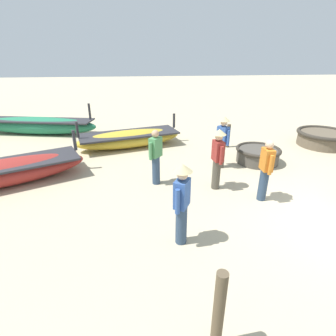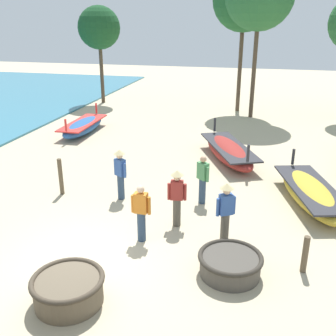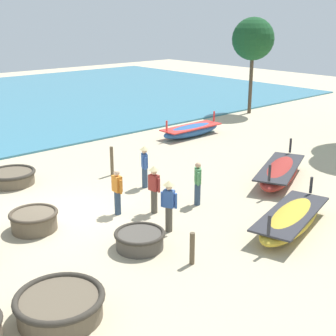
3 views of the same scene
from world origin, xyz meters
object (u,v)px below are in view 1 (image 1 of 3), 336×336
(fisherman_standing_left, at_px, (156,156))
(fisherman_hauling, at_px, (266,169))
(coracle_front_left, at_px, (323,138))
(fisherman_by_coracle, at_px, (182,200))
(coracle_center, at_px, (258,154))
(long_boat_red_hull, at_px, (3,172))
(mooring_post_mid_beach, at_px, (218,313))
(fisherman_standing_right, at_px, (218,156))
(mooring_post_inland, at_px, (228,136))
(long_boat_white_hull, at_px, (38,125))
(long_boat_ochre_hull, at_px, (129,138))
(fisherman_crouching, at_px, (223,139))

(fisherman_standing_left, height_order, fisherman_hauling, same)
(coracle_front_left, height_order, fisherman_by_coracle, fisherman_by_coracle)
(coracle_center, distance_m, fisherman_standing_left, 3.77)
(long_boat_red_hull, bearing_deg, mooring_post_mid_beach, -137.32)
(fisherman_standing_right, height_order, mooring_post_mid_beach, fisherman_standing_right)
(fisherman_standing_right, height_order, fisherman_by_coracle, same)
(fisherman_standing_left, xyz_separation_m, mooring_post_inland, (2.84, -3.03, -0.38))
(long_boat_red_hull, bearing_deg, long_boat_white_hull, 8.24)
(mooring_post_inland, bearing_deg, fisherman_standing_left, 133.17)
(long_boat_white_hull, distance_m, mooring_post_mid_beach, 11.61)
(coracle_center, relative_size, fisherman_standing_right, 0.89)
(long_boat_white_hull, bearing_deg, coracle_front_left, -104.25)
(long_boat_ochre_hull, bearing_deg, coracle_center, -116.18)
(long_boat_ochre_hull, bearing_deg, fisherman_standing_right, -147.60)
(long_boat_red_hull, xyz_separation_m, fisherman_hauling, (-1.63, -6.85, 0.47))
(coracle_front_left, xyz_separation_m, coracle_center, (-1.41, 3.35, -0.05))
(fisherman_hauling, bearing_deg, coracle_center, -21.47)
(long_boat_ochre_hull, bearing_deg, mooring_post_inland, -97.28)
(long_boat_white_hull, relative_size, mooring_post_mid_beach, 4.52)
(long_boat_white_hull, distance_m, fisherman_hauling, 10.22)
(coracle_center, bearing_deg, mooring_post_mid_beach, 151.89)
(long_boat_red_hull, height_order, long_boat_ochre_hull, long_boat_red_hull)
(fisherman_hauling, bearing_deg, mooring_post_mid_beach, 147.71)
(long_boat_white_hull, relative_size, fisherman_standing_right, 3.34)
(fisherman_hauling, bearing_deg, mooring_post_inland, -6.20)
(fisherman_standing_right, distance_m, fisherman_hauling, 1.24)
(mooring_post_mid_beach, bearing_deg, coracle_center, -28.11)
(long_boat_ochre_hull, bearing_deg, fisherman_crouching, -128.91)
(coracle_front_left, distance_m, coracle_center, 3.63)
(long_boat_red_hull, distance_m, mooring_post_inland, 7.68)
(fisherman_hauling, xyz_separation_m, mooring_post_inland, (4.04, -0.44, -0.38))
(coracle_front_left, relative_size, fisherman_standing_right, 1.21)
(fisherman_hauling, bearing_deg, long_boat_red_hull, 76.63)
(fisherman_crouching, distance_m, mooring_post_mid_beach, 5.84)
(long_boat_red_hull, distance_m, fisherman_standing_right, 5.96)
(coracle_center, xyz_separation_m, fisherman_crouching, (-0.27, 1.36, 0.68))
(coracle_center, relative_size, long_boat_red_hull, 0.33)
(fisherman_hauling, bearing_deg, fisherman_by_coracle, 121.40)
(fisherman_by_coracle, height_order, fisherman_hauling, fisherman_by_coracle)
(long_boat_ochre_hull, height_order, fisherman_standing_left, fisherman_standing_left)
(long_boat_ochre_hull, xyz_separation_m, fisherman_hauling, (-4.53, -3.40, 0.50))
(coracle_front_left, distance_m, long_boat_white_hull, 12.27)
(fisherman_crouching, xyz_separation_m, fisherman_by_coracle, (-3.52, 1.86, 0.00))
(coracle_front_left, distance_m, fisherman_by_coracle, 8.41)
(fisherman_standing_left, height_order, fisherman_by_coracle, fisherman_by_coracle)
(long_boat_red_hull, distance_m, fisherman_hauling, 7.06)
(long_boat_ochre_hull, distance_m, mooring_post_inland, 3.87)
(long_boat_red_hull, bearing_deg, fisherman_crouching, -85.62)
(long_boat_ochre_hull, distance_m, mooring_post_mid_beach, 8.07)
(fisherman_crouching, distance_m, fisherman_hauling, 2.17)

